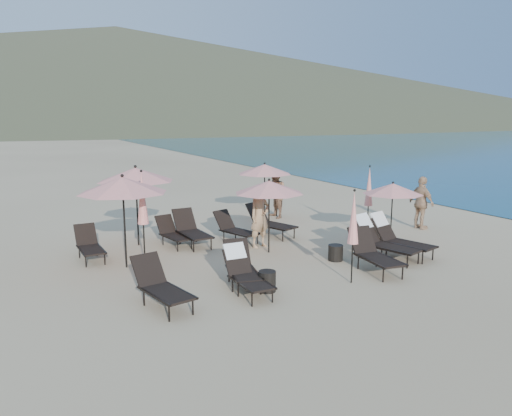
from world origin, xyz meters
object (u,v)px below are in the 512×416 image
lounger_7 (173,233)px  umbrella_open_4 (265,169)px  beachgoer_a (260,216)px  beachgoer_b (276,194)px  beachgoer_c (422,203)px  umbrella_open_2 (393,189)px  lounger_6 (89,245)px  lounger_8 (191,230)px  umbrella_open_1 (269,187)px  side_table_1 (336,253)px  lounger_4 (382,239)px  umbrella_closed_0 (354,218)px  lounger_9 (235,228)px  umbrella_closed_2 (142,199)px  lounger_2 (242,266)px  lounger_0 (161,285)px  lounger_1 (245,272)px  lounger_10 (269,221)px  umbrella_open_3 (136,175)px  umbrella_closed_1 (369,187)px  umbrella_open_0 (123,185)px  lounger_3 (374,253)px  lounger_5 (398,236)px

lounger_7 → umbrella_open_4: umbrella_open_4 is taller
beachgoer_a → beachgoer_b: 4.45m
beachgoer_a → beachgoer_c: bearing=-14.5°
umbrella_open_2 → lounger_6: bearing=163.2°
lounger_6 → lounger_8: (3.11, 0.21, 0.06)m
umbrella_open_1 → side_table_1: umbrella_open_1 is taller
lounger_7 → lounger_4: bearing=-50.9°
umbrella_open_4 → umbrella_closed_0: bearing=-102.1°
lounger_6 → beachgoer_a: bearing=-13.0°
lounger_9 → umbrella_closed_2: umbrella_closed_2 is taller
lounger_2 → lounger_4: size_ratio=0.88×
lounger_9 → umbrella_closed_2: 3.64m
lounger_9 → umbrella_open_4: (2.41, 2.47, 1.54)m
lounger_0 → lounger_1: bearing=-13.4°
lounger_10 → lounger_8: bearing=160.1°
lounger_10 → beachgoer_b: (1.65, 2.49, 0.47)m
umbrella_closed_2 → beachgoer_a: size_ratio=1.35×
umbrella_open_3 → beachgoer_a: (3.29, -1.90, -1.27)m
umbrella_closed_2 → umbrella_closed_1: bearing=-1.9°
lounger_10 → umbrella_open_0: (-5.12, -1.36, 1.73)m
lounger_0 → lounger_8: 5.13m
umbrella_closed_2 → beachgoer_c: umbrella_closed_2 is taller
lounger_6 → umbrella_open_3: 2.58m
lounger_2 → beachgoer_b: beachgoer_b is taller
lounger_10 → umbrella_open_1: 2.56m
beachgoer_c → lounger_8: bearing=79.5°
umbrella_open_1 → beachgoer_a: bearing=84.4°
umbrella_closed_1 → side_table_1: (-2.74, -1.94, -1.43)m
lounger_10 → umbrella_closed_2: size_ratio=0.75×
lounger_9 → beachgoer_b: beachgoer_b is taller
umbrella_open_3 → side_table_1: size_ratio=5.67×
umbrella_closed_2 → lounger_6: bearing=139.5°
lounger_3 → side_table_1: size_ratio=4.22×
lounger_7 → umbrella_open_2: bearing=-36.4°
lounger_5 → umbrella_open_4: umbrella_open_4 is taller
umbrella_open_0 → beachgoer_a: (4.16, 0.24, -1.27)m
lounger_10 → beachgoer_a: (-0.95, -1.12, 0.46)m
lounger_4 → lounger_5: lounger_4 is taller
lounger_6 → umbrella_open_0: umbrella_open_0 is taller
umbrella_closed_1 → umbrella_open_2: bearing=-96.5°
lounger_6 → umbrella_closed_1: umbrella_closed_1 is taller
lounger_8 → beachgoer_b: beachgoer_b is taller
umbrella_closed_2 → beachgoer_c: size_ratio=1.37×
umbrella_open_0 → side_table_1: (5.36, -2.05, -2.00)m
beachgoer_b → lounger_9: bearing=-46.9°
lounger_9 → umbrella_open_1: 2.27m
umbrella_open_0 → umbrella_open_2: (7.95, -1.40, -0.46)m
lounger_4 → lounger_3: bearing=-156.9°
umbrella_open_0 → lounger_2: bearing=-50.8°
lounger_2 → umbrella_open_3: umbrella_open_3 is taller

